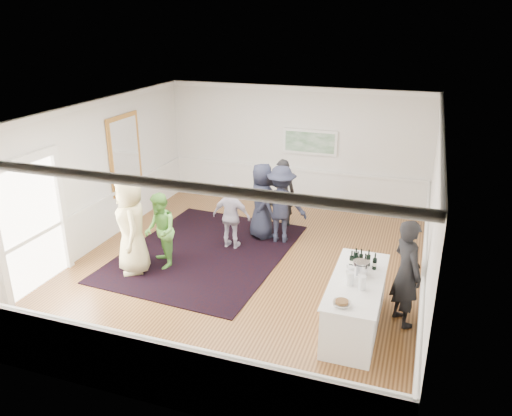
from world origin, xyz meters
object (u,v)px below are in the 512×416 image
(serving_table, at_px, (355,303))
(guest_navy, at_px, (262,201))
(guest_tan, at_px, (131,226))
(bartender, at_px, (407,273))
(nut_bowl, at_px, (342,303))
(guest_green, at_px, (160,231))
(guest_lilac, at_px, (232,217))
(ice_bucket, at_px, (361,269))
(guest_dark_a, at_px, (281,204))
(guest_dark_b, at_px, (282,193))

(serving_table, relative_size, guest_navy, 1.23)
(guest_tan, bearing_deg, bartender, 50.87)
(bartender, height_order, nut_bowl, bartender)
(guest_tan, height_order, guest_navy, guest_tan)
(bartender, xyz_separation_m, guest_green, (-4.83, 0.48, -0.14))
(serving_table, distance_m, bartender, 0.97)
(guest_lilac, xyz_separation_m, ice_bucket, (3.06, -2.01, 0.26))
(serving_table, height_order, nut_bowl, nut_bowl)
(guest_lilac, xyz_separation_m, nut_bowl, (2.94, -3.02, 0.18))
(guest_green, distance_m, nut_bowl, 4.34)
(guest_tan, distance_m, guest_lilac, 2.23)
(guest_lilac, distance_m, guest_dark_a, 1.16)
(guest_dark_b, height_order, guest_navy, guest_navy)
(guest_tan, height_order, guest_dark_a, guest_tan)
(guest_lilac, bearing_deg, serving_table, 145.73)
(guest_navy, distance_m, ice_bucket, 3.82)
(ice_bucket, height_order, nut_bowl, ice_bucket)
(guest_green, distance_m, guest_dark_a, 2.79)
(guest_tan, distance_m, guest_dark_b, 3.88)
(guest_lilac, xyz_separation_m, guest_navy, (0.44, 0.77, 0.14))
(guest_dark_a, bearing_deg, guest_navy, -19.92)
(guest_green, bearing_deg, serving_table, 39.11)
(guest_lilac, bearing_deg, bartender, 156.25)
(guest_tan, bearing_deg, nut_bowl, 34.88)
(guest_tan, distance_m, guest_navy, 3.09)
(serving_table, height_order, guest_green, guest_green)
(guest_green, bearing_deg, ice_bucket, 41.41)
(guest_dark_a, height_order, guest_navy, guest_dark_a)
(bartender, bearing_deg, guest_dark_a, 14.99)
(serving_table, bearing_deg, guest_tan, 173.46)
(bartender, relative_size, guest_navy, 1.04)
(guest_navy, bearing_deg, guest_green, 102.29)
(guest_dark_b, bearing_deg, guest_tan, 35.92)
(serving_table, bearing_deg, guest_navy, 131.43)
(ice_bucket, bearing_deg, guest_dark_b, 123.60)
(guest_dark_a, xyz_separation_m, guest_navy, (-0.48, 0.10, -0.01))
(guest_lilac, height_order, guest_dark_b, guest_dark_b)
(serving_table, distance_m, guest_navy, 3.96)
(bartender, distance_m, ice_bucket, 0.76)
(ice_bucket, bearing_deg, bartender, 18.65)
(guest_dark_a, bearing_deg, serving_table, 117.89)
(guest_dark_a, xyz_separation_m, guest_dark_b, (-0.23, 0.88, -0.05))
(guest_dark_a, bearing_deg, guest_lilac, 27.53)
(bartender, distance_m, nut_bowl, 1.51)
(serving_table, distance_m, guest_dark_b, 4.44)
(ice_bucket, bearing_deg, guest_tan, 175.60)
(guest_navy, bearing_deg, guest_dark_a, -143.13)
(serving_table, relative_size, guest_dark_b, 1.29)
(ice_bucket, relative_size, nut_bowl, 0.95)
(guest_dark_a, xyz_separation_m, ice_bucket, (2.14, -2.69, 0.10))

